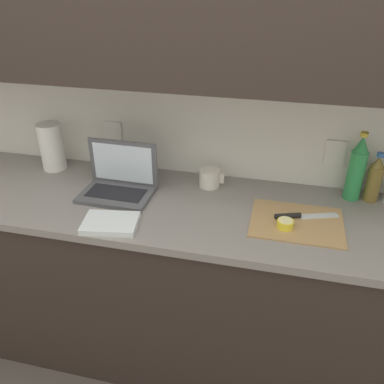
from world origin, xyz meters
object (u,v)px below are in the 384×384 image
at_px(knife, 296,216).
at_px(measuring_cup, 210,178).
at_px(paper_towel_roll, 52,147).
at_px(lemon_half_cut, 285,224).
at_px(laptop, 119,182).
at_px(cutting_board, 297,222).
at_px(bottle_green_soda, 357,169).
at_px(bottle_oil_tall, 374,179).

xyz_separation_m(knife, measuring_cup, (-0.41, 0.20, 0.03)).
relative_size(measuring_cup, paper_towel_roll, 0.50).
bearing_deg(lemon_half_cut, laptop, 170.47).
bearing_deg(lemon_half_cut, measuring_cup, 141.93).
distance_m(laptop, measuring_cup, 0.43).
xyz_separation_m(cutting_board, bottle_green_soda, (0.24, 0.27, 0.14)).
distance_m(bottle_oil_tall, paper_towel_roll, 1.55).
relative_size(knife, bottle_green_soda, 0.84).
bearing_deg(cutting_board, lemon_half_cut, -130.33).
relative_size(cutting_board, paper_towel_roll, 1.55).
distance_m(bottle_oil_tall, measuring_cup, 0.74).
relative_size(laptop, paper_towel_roll, 1.38).
bearing_deg(knife, cutting_board, -97.21).
bearing_deg(knife, bottle_green_soda, 25.72).
height_order(laptop, cutting_board, laptop).
height_order(knife, measuring_cup, measuring_cup).
xyz_separation_m(knife, bottle_oil_tall, (0.32, 0.24, 0.09)).
xyz_separation_m(knife, lemon_half_cut, (-0.04, -0.08, 0.01)).
bearing_deg(laptop, bottle_green_soda, 11.77).
bearing_deg(bottle_green_soda, laptop, -169.28).
height_order(cutting_board, bottle_green_soda, bottle_green_soda).
bearing_deg(lemon_half_cut, bottle_green_soda, 48.97).
distance_m(laptop, knife, 0.80).
relative_size(lemon_half_cut, measuring_cup, 0.55).
bearing_deg(paper_towel_roll, lemon_half_cut, -13.71).
height_order(measuring_cup, paper_towel_roll, paper_towel_roll).
height_order(knife, lemon_half_cut, lemon_half_cut).
relative_size(bottle_oil_tall, paper_towel_roll, 0.96).
relative_size(cutting_board, measuring_cup, 3.14).
distance_m(knife, bottle_oil_tall, 0.41).
relative_size(lemon_half_cut, paper_towel_roll, 0.27).
xyz_separation_m(bottle_oil_tall, measuring_cup, (-0.73, -0.04, -0.06)).
bearing_deg(lemon_half_cut, cutting_board, 49.67).
bearing_deg(measuring_cup, paper_towel_roll, 179.79).
relative_size(cutting_board, bottle_oil_tall, 1.62).
xyz_separation_m(lemon_half_cut, bottle_green_soda, (0.28, 0.33, 0.12)).
bearing_deg(lemon_half_cut, bottle_oil_tall, 41.70).
xyz_separation_m(laptop, knife, (0.80, -0.04, -0.04)).
relative_size(laptop, bottle_oil_tall, 1.43).
xyz_separation_m(knife, bottle_green_soda, (0.24, 0.24, 0.13)).
xyz_separation_m(cutting_board, bottle_oil_tall, (0.32, 0.27, 0.10)).
distance_m(laptop, lemon_half_cut, 0.77).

